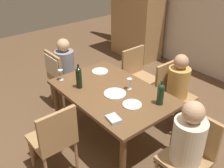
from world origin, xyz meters
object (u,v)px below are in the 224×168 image
wine_bottle_tall_green (161,93)px  dinner_plate_host (100,71)px  chair_far_left (137,73)px  chair_left_end (59,72)px  person_man_guest (186,146)px  person_man_bearded (67,67)px  dining_table (112,97)px  handbag (41,145)px  chair_near (54,137)px  dinner_plate_guest_right (115,94)px  person_woman_host (179,87)px  chair_right_end (191,151)px  dinner_plate_guest_left (132,105)px  wine_bottle_dark_red (79,77)px  chair_far_right (172,90)px  wine_glass_centre (61,73)px  armoire_cabinet (137,7)px  wine_glass_near_left (129,82)px

wine_bottle_tall_green → dinner_plate_host: size_ratio=1.32×
dinner_plate_host → chair_far_left: bearing=82.7°
chair_left_end → person_man_guest: 2.30m
person_man_bearded → person_man_guest: 2.30m
wine_bottle_tall_green → dinner_plate_host: bearing=-178.2°
dining_table → person_man_guest: bearing=-1.3°
handbag → dining_table: bearing=68.3°
chair_near → dinner_plate_guest_right: chair_near is taller
person_woman_host → wine_bottle_tall_green: size_ratio=3.64×
chair_near → chair_right_end: bearing=-47.7°
person_man_bearded → dinner_plate_guest_left: person_man_bearded is taller
chair_left_end → wine_bottle_dark_red: wine_bottle_dark_red is taller
chair_far_right → chair_right_end: (0.89, -0.79, 0.00)m
chair_right_end → person_woman_host: person_woman_host is taller
chair_far_left → chair_near: bearing=16.5°
chair_far_left → wine_glass_centre: 1.28m
chair_near → handbag: 0.61m
chair_right_end → person_woman_host: 1.11m
wine_glass_centre → armoire_cabinet: bearing=115.1°
armoire_cabinet → chair_near: size_ratio=2.37×
chair_near → wine_glass_near_left: (0.02, 1.08, 0.31)m
chair_far_right → person_woman_host: (0.11, -0.00, 0.11)m
wine_glass_near_left → handbag: bearing=-112.8°
chair_far_left → person_man_guest: bearing=60.2°
chair_left_end → person_woman_host: (1.52, 1.00, 0.05)m
chair_near → person_man_guest: 1.37m
wine_bottle_dark_red → person_woman_host: bearing=58.4°
chair_right_end → wine_bottle_tall_green: 0.69m
chair_far_right → dinner_plate_host: 1.05m
chair_far_left → wine_glass_near_left: (0.54, -0.68, 0.31)m
wine_bottle_tall_green → wine_glass_centre: wine_bottle_tall_green is taller
person_woman_host → wine_bottle_tall_green: (0.20, -0.64, 0.24)m
wine_glass_near_left → wine_glass_centre: same height
person_man_bearded → wine_glass_near_left: size_ratio=7.42×
wine_glass_near_left → dinner_plate_guest_left: bearing=-37.6°
chair_far_left → person_man_bearded: size_ratio=0.83×
wine_glass_near_left → chair_far_right: bearing=77.1°
chair_far_left → wine_glass_centre: bearing=-10.4°
person_woman_host → wine_bottle_dark_red: 1.37m
person_woman_host → wine_glass_centre: 1.61m
person_man_bearded → wine_glass_near_left: 1.28m
dinner_plate_host → person_woman_host: bearing=37.1°
handbag → wine_glass_near_left: bearing=67.2°
armoire_cabinet → chair_far_right: 2.59m
chair_far_left → person_man_guest: person_man_guest is taller
chair_left_end → person_man_guest: size_ratio=0.79×
wine_bottle_dark_red → dinner_plate_guest_right: 0.50m
person_man_bearded → wine_bottle_dark_red: 0.90m
dinner_plate_host → chair_left_end: bearing=-152.3°
chair_left_end → handbag: size_ratio=3.29×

